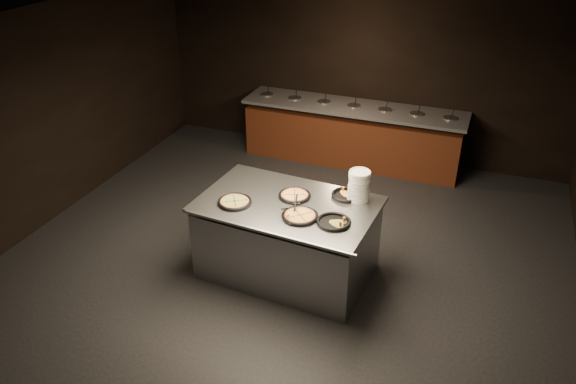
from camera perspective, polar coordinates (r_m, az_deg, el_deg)
name	(u,v)px	position (r m, az deg, el deg)	size (l,w,h in m)	color
room	(271,175)	(6.11, -1.78, 1.71)	(7.02, 8.02, 2.92)	black
salad_bar	(352,138)	(9.61, 6.48, 5.49)	(3.70, 0.83, 1.18)	#521E13
serving_counter	(287,240)	(6.79, -0.07, -4.87)	(2.14, 1.46, 0.99)	#ACAFB3
plate_stack	(359,186)	(6.54, 7.23, 0.62)	(0.25, 0.25, 0.37)	white
pan_veggie_whole	(235,202)	(6.53, -5.44, -0.99)	(0.40, 0.40, 0.04)	black
pan_cheese_whole	(295,195)	(6.63, 0.68, -0.33)	(0.38, 0.38, 0.04)	black
pan_cheese_slices_a	(347,195)	(6.68, 5.98, -0.28)	(0.37, 0.37, 0.04)	black
pan_cheese_slices_b	(300,216)	(6.23, 1.22, -2.42)	(0.41, 0.41, 0.04)	black
pan_veggie_slices	(334,222)	(6.15, 4.67, -3.02)	(0.38, 0.38, 0.04)	black
server_left	(296,202)	(6.38, 0.81, -1.04)	(0.13, 0.31, 0.15)	#ACAFB3
server_right	(286,213)	(6.18, -0.18, -2.12)	(0.25, 0.24, 0.16)	#ACAFB3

